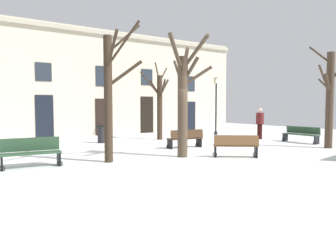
{
  "coord_description": "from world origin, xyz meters",
  "views": [
    {
      "loc": [
        -7.89,
        -9.93,
        1.88
      ],
      "look_at": [
        0.0,
        1.91,
        0.99
      ],
      "focal_mm": 34.06,
      "sensor_mm": 36.0,
      "label": 1
    }
  ],
  "objects_px": {
    "streetlamp": "(216,99)",
    "person_by_shop_door": "(184,122)",
    "tree_right_of_center": "(330,97)",
    "bench_by_litter_bin": "(236,146)",
    "tree_center": "(160,103)",
    "bench_near_lamp": "(185,139)",
    "bench_back_to_back_left": "(301,134)",
    "person_crossing_plaza": "(260,122)",
    "tree_left_of_center": "(110,93)",
    "tree_near_facade": "(183,98)",
    "litter_bin": "(102,134)",
    "bench_back_to_back_right": "(31,152)"
  },
  "relations": [
    {
      "from": "tree_right_of_center",
      "to": "person_crossing_plaza",
      "type": "relative_size",
      "value": 2.62
    },
    {
      "from": "bench_back_to_back_left",
      "to": "person_by_shop_door",
      "type": "xyz_separation_m",
      "value": [
        -2.72,
        6.45,
        0.42
      ]
    },
    {
      "from": "person_by_shop_door",
      "to": "tree_center",
      "type": "bearing_deg",
      "value": -173.18
    },
    {
      "from": "streetlamp",
      "to": "person_crossing_plaza",
      "type": "xyz_separation_m",
      "value": [
        0.22,
        -3.46,
        -1.33
      ]
    },
    {
      "from": "tree_near_facade",
      "to": "person_by_shop_door",
      "type": "bearing_deg",
      "value": 53.28
    },
    {
      "from": "tree_left_of_center",
      "to": "streetlamp",
      "type": "xyz_separation_m",
      "value": [
        9.94,
        5.75,
        0.01
      ]
    },
    {
      "from": "tree_right_of_center",
      "to": "bench_back_to_back_left",
      "type": "distance_m",
      "value": 2.81
    },
    {
      "from": "bench_back_to_back_right",
      "to": "bench_back_to_back_left",
      "type": "bearing_deg",
      "value": 2.37
    },
    {
      "from": "tree_right_of_center",
      "to": "bench_by_litter_bin",
      "type": "bearing_deg",
      "value": 175.54
    },
    {
      "from": "tree_center",
      "to": "person_crossing_plaza",
      "type": "bearing_deg",
      "value": -31.24
    },
    {
      "from": "bench_back_to_back_right",
      "to": "person_crossing_plaza",
      "type": "relative_size",
      "value": 1.01
    },
    {
      "from": "litter_bin",
      "to": "person_by_shop_door",
      "type": "distance_m",
      "value": 5.96
    },
    {
      "from": "tree_center",
      "to": "bench_near_lamp",
      "type": "height_order",
      "value": "tree_center"
    },
    {
      "from": "tree_left_of_center",
      "to": "bench_by_litter_bin",
      "type": "distance_m",
      "value": 4.89
    },
    {
      "from": "bench_by_litter_bin",
      "to": "bench_back_to_back_right",
      "type": "bearing_deg",
      "value": 19.31
    },
    {
      "from": "person_by_shop_door",
      "to": "person_crossing_plaza",
      "type": "bearing_deg",
      "value": -75.66
    },
    {
      "from": "tree_near_facade",
      "to": "person_by_shop_door",
      "type": "xyz_separation_m",
      "value": [
        5.11,
        6.85,
        -1.32
      ]
    },
    {
      "from": "tree_right_of_center",
      "to": "streetlamp",
      "type": "distance_m",
      "value": 7.82
    },
    {
      "from": "tree_near_facade",
      "to": "streetlamp",
      "type": "height_order",
      "value": "tree_near_facade"
    },
    {
      "from": "bench_near_lamp",
      "to": "person_by_shop_door",
      "type": "bearing_deg",
      "value": -118.69
    },
    {
      "from": "bench_back_to_back_right",
      "to": "person_crossing_plaza",
      "type": "bearing_deg",
      "value": 13.23
    },
    {
      "from": "person_crossing_plaza",
      "to": "bench_back_to_back_right",
      "type": "bearing_deg",
      "value": -81.84
    },
    {
      "from": "tree_left_of_center",
      "to": "bench_back_to_back_right",
      "type": "distance_m",
      "value": 3.08
    },
    {
      "from": "tree_left_of_center",
      "to": "streetlamp",
      "type": "distance_m",
      "value": 11.49
    },
    {
      "from": "bench_back_to_back_left",
      "to": "tree_near_facade",
      "type": "bearing_deg",
      "value": -88.55
    },
    {
      "from": "litter_bin",
      "to": "bench_back_to_back_left",
      "type": "xyz_separation_m",
      "value": [
        8.6,
        -5.59,
        -0.02
      ]
    },
    {
      "from": "tree_left_of_center",
      "to": "tree_right_of_center",
      "type": "distance_m",
      "value": 9.82
    },
    {
      "from": "tree_right_of_center",
      "to": "person_crossing_plaza",
      "type": "xyz_separation_m",
      "value": [
        0.56,
        4.35,
        -1.28
      ]
    },
    {
      "from": "tree_center",
      "to": "streetlamp",
      "type": "height_order",
      "value": "tree_center"
    },
    {
      "from": "tree_right_of_center",
      "to": "litter_bin",
      "type": "relative_size",
      "value": 5.23
    },
    {
      "from": "tree_left_of_center",
      "to": "tree_right_of_center",
      "type": "relative_size",
      "value": 1.02
    },
    {
      "from": "tree_left_of_center",
      "to": "streetlamp",
      "type": "relative_size",
      "value": 1.25
    },
    {
      "from": "streetlamp",
      "to": "person_by_shop_door",
      "type": "relative_size",
      "value": 2.43
    },
    {
      "from": "tree_left_of_center",
      "to": "litter_bin",
      "type": "relative_size",
      "value": 5.32
    },
    {
      "from": "tree_center",
      "to": "person_crossing_plaza",
      "type": "height_order",
      "value": "tree_center"
    },
    {
      "from": "litter_bin",
      "to": "bench_back_to_back_right",
      "type": "distance_m",
      "value": 6.56
    },
    {
      "from": "tree_right_of_center",
      "to": "person_by_shop_door",
      "type": "height_order",
      "value": "tree_right_of_center"
    },
    {
      "from": "tree_right_of_center",
      "to": "tree_center",
      "type": "bearing_deg",
      "value": 120.64
    },
    {
      "from": "bench_by_litter_bin",
      "to": "person_crossing_plaza",
      "type": "xyz_separation_m",
      "value": [
        5.95,
        3.93,
        0.55
      ]
    },
    {
      "from": "litter_bin",
      "to": "tree_right_of_center",
      "type": "bearing_deg",
      "value": -44.3
    },
    {
      "from": "person_crossing_plaza",
      "to": "person_by_shop_door",
      "type": "bearing_deg",
      "value": -149.24
    },
    {
      "from": "bench_back_to_back_right",
      "to": "person_crossing_plaza",
      "type": "height_order",
      "value": "person_crossing_plaza"
    },
    {
      "from": "tree_near_facade",
      "to": "person_by_shop_door",
      "type": "height_order",
      "value": "tree_near_facade"
    },
    {
      "from": "bench_back_to_back_left",
      "to": "bench_by_litter_bin",
      "type": "xyz_separation_m",
      "value": [
        -6.27,
        -1.52,
        0.01
      ]
    },
    {
      "from": "tree_center",
      "to": "person_by_shop_door",
      "type": "height_order",
      "value": "tree_center"
    },
    {
      "from": "tree_left_of_center",
      "to": "bench_by_litter_bin",
      "type": "xyz_separation_m",
      "value": [
        4.21,
        -1.64,
        -1.88
      ]
    },
    {
      "from": "bench_back_to_back_left",
      "to": "bench_by_litter_bin",
      "type": "relative_size",
      "value": 1.25
    },
    {
      "from": "tree_left_of_center",
      "to": "tree_center",
      "type": "bearing_deg",
      "value": 45.0
    },
    {
      "from": "tree_near_facade",
      "to": "bench_back_to_back_right",
      "type": "xyz_separation_m",
      "value": [
        -5.06,
        1.02,
        -1.71
      ]
    },
    {
      "from": "person_crossing_plaza",
      "to": "litter_bin",
      "type": "bearing_deg",
      "value": -110.96
    }
  ]
}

